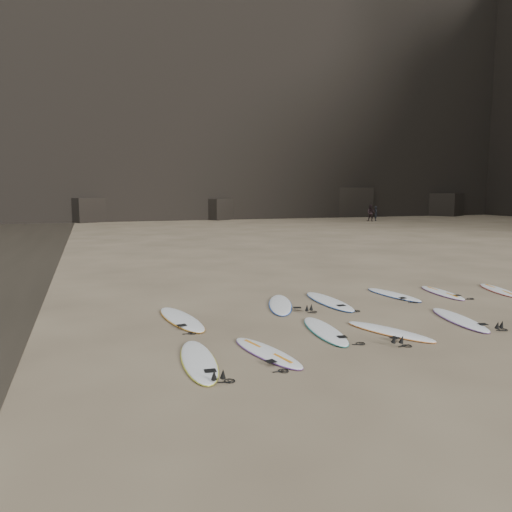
% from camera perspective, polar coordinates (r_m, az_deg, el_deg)
% --- Properties ---
extents(ground, '(240.00, 240.00, 0.00)m').
position_cam_1_polar(ground, '(11.88, 10.62, -8.67)').
color(ground, '#897559').
rests_on(ground, ground).
extents(headland, '(170.00, 101.00, 63.47)m').
position_cam_1_polar(headland, '(68.04, 8.49, 22.58)').
color(headland, black).
rests_on(headland, ground).
extents(surfboard_0, '(0.82, 2.62, 0.09)m').
position_cam_1_polar(surfboard_0, '(9.85, -6.57, -11.74)').
color(surfboard_0, white).
rests_on(surfboard_0, ground).
extents(surfboard_1, '(1.08, 2.37, 0.08)m').
position_cam_1_polar(surfboard_1, '(10.27, 1.26, -10.91)').
color(surfboard_1, white).
rests_on(surfboard_1, ground).
extents(surfboard_2, '(0.86, 2.53, 0.09)m').
position_cam_1_polar(surfboard_2, '(11.86, 7.87, -8.42)').
color(surfboard_2, white).
rests_on(surfboard_2, ground).
extents(surfboard_3, '(1.45, 2.34, 0.08)m').
position_cam_1_polar(surfboard_3, '(12.11, 15.03, -8.28)').
color(surfboard_3, white).
rests_on(surfboard_3, ground).
extents(surfboard_4, '(1.01, 2.52, 0.09)m').
position_cam_1_polar(surfboard_4, '(13.73, 22.21, -6.70)').
color(surfboard_4, white).
rests_on(surfboard_4, ground).
extents(surfboard_5, '(1.09, 2.83, 0.10)m').
position_cam_1_polar(surfboard_5, '(12.90, -8.54, -7.09)').
color(surfboard_5, white).
rests_on(surfboard_5, ground).
extents(surfboard_6, '(1.43, 2.65, 0.09)m').
position_cam_1_polar(surfboard_6, '(14.36, 2.79, -5.52)').
color(surfboard_6, white).
rests_on(surfboard_6, ground).
extents(surfboard_7, '(0.68, 2.73, 0.10)m').
position_cam_1_polar(surfboard_7, '(14.89, 8.35, -5.11)').
color(surfboard_7, white).
rests_on(surfboard_7, ground).
extents(surfboard_8, '(0.91, 2.37, 0.08)m').
position_cam_1_polar(surfboard_8, '(16.26, 15.43, -4.26)').
color(surfboard_8, white).
rests_on(surfboard_8, ground).
extents(surfboard_9, '(0.77, 2.29, 0.08)m').
position_cam_1_polar(surfboard_9, '(17.05, 20.49, -3.93)').
color(surfboard_9, white).
rests_on(surfboard_9, ground).
extents(surfboard_10, '(1.13, 2.31, 0.08)m').
position_cam_1_polar(surfboard_10, '(18.20, 25.99, -3.52)').
color(surfboard_10, white).
rests_on(surfboard_10, ground).
extents(person_a, '(0.56, 0.66, 1.55)m').
position_cam_1_polar(person_a, '(55.51, 13.54, 4.74)').
color(person_a, black).
rests_on(person_a, ground).
extents(person_b, '(1.09, 1.10, 1.79)m').
position_cam_1_polar(person_b, '(54.25, 13.01, 4.82)').
color(person_b, black).
rests_on(person_b, ground).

